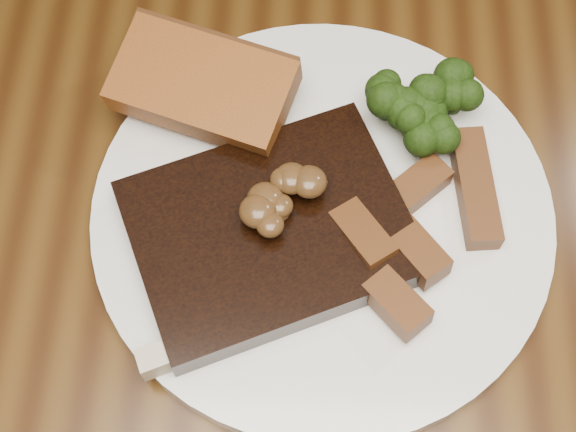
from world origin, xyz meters
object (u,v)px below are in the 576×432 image
dining_table (312,269)px  potato_wedges (415,229)px  steak (270,233)px  garlic_bread (206,103)px  plate (322,215)px

dining_table → potato_wedges: size_ratio=14.62×
steak → dining_table: bearing=14.4°
dining_table → potato_wedges: bearing=-13.8°
steak → garlic_bread: same height
garlic_bread → potato_wedges: (0.14, -0.09, -0.00)m
steak → potato_wedges: bearing=-19.2°
steak → garlic_bread: 0.11m
dining_table → garlic_bread: (-0.08, 0.08, 0.12)m
garlic_bread → potato_wedges: garlic_bread is taller
dining_table → garlic_bread: size_ratio=13.39×
dining_table → potato_wedges: potato_wedges is taller
steak → potato_wedges: size_ratio=1.58×
potato_wedges → garlic_bread: bearing=147.9°
dining_table → steak: (-0.03, -0.02, 0.12)m
plate → steak: (-0.03, -0.02, 0.02)m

